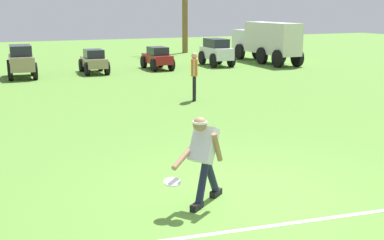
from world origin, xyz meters
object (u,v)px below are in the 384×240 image
Objects in this scene: frisbee_thrower at (204,155)px; parked_car_slot_d at (94,61)px; parked_car_slot_c at (21,61)px; teammate_midfield at (194,72)px; parked_car_slot_f at (216,51)px; frisbee_in_flight at (172,182)px; parked_car_slot_e at (157,58)px; box_truck at (266,40)px.

parked_car_slot_d is (2.00, 15.96, -0.23)m from frisbee_thrower.
parked_car_slot_c is (-1.19, 15.75, -0.05)m from frisbee_thrower.
teammate_midfield is 0.65× the size of parked_car_slot_f.
frisbee_in_flight is 0.13× the size of parked_car_slot_e.
parked_car_slot_d is 0.38× the size of box_truck.
parked_car_slot_d is at bearing 80.91° from frisbee_in_flight.
parked_car_slot_f is at bearing -177.13° from box_truck.
frisbee_thrower reaches higher than parked_car_slot_c.
parked_car_slot_e is (1.79, 8.33, -0.38)m from teammate_midfield.
parked_car_slot_d is 9.74m from box_truck.
teammate_midfield is 8.27m from parked_car_slot_d.
frisbee_thrower is 16.08m from parked_car_slot_d.
parked_car_slot_e is 3.36m from parked_car_slot_f.
parked_car_slot_c is 9.76m from parked_car_slot_f.
parked_car_slot_c is at bearing 94.33° from frisbee_thrower.
parked_car_slot_d is 3.20m from parked_car_slot_e.
frisbee_in_flight is 18.84m from parked_car_slot_f.
box_truck is at bearing 2.86° from parked_car_slot_e.
teammate_midfield reaches higher than frisbee_thrower.
box_truck is (12.89, 0.72, 0.49)m from parked_car_slot_c.
parked_car_slot_c is at bearing -176.69° from parked_car_slot_f.
parked_car_slot_c is 1.08× the size of parked_car_slot_e.
frisbee_thrower is 4.97× the size of frisbee_in_flight.
box_truck reaches higher than parked_car_slot_d.
teammate_midfield reaches higher than frisbee_in_flight.
teammate_midfield reaches higher than parked_car_slot_d.
parked_car_slot_c is 3.21m from parked_car_slot_d.
frisbee_in_flight is 16.33m from parked_car_slot_d.
parked_car_slot_f reaches higher than frisbee_in_flight.
frisbee_in_flight is at bearing -118.97° from parked_car_slot_f.
frisbee_in_flight is 17.31m from parked_car_slot_e.
parked_car_slot_f reaches higher than parked_car_slot_d.
parked_car_slot_c is at bearing -176.45° from parked_car_slot_e.
frisbee_in_flight is at bearing -109.50° from parked_car_slot_e.
frisbee_thrower is 0.64× the size of parked_car_slot_e.
parked_car_slot_d is at bearing -176.87° from parked_car_slot_f.
parked_car_slot_f is (6.55, 0.36, 0.18)m from parked_car_slot_d.
frisbee_in_flight is 0.13× the size of parked_car_slot_d.
parked_car_slot_d is (2.58, 16.13, 0.05)m from frisbee_in_flight.
parked_car_slot_d is at bearing 3.66° from parked_car_slot_c.
parked_car_slot_e is (5.78, 16.32, 0.05)m from frisbee_in_flight.
parked_car_slot_c is 6.41m from parked_car_slot_e.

